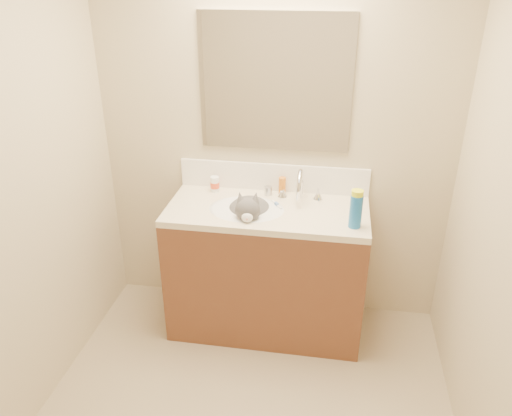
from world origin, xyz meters
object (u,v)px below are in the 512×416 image
(amber_bottle, at_px, (282,186))
(spray_can, at_px, (356,211))
(cat, at_px, (249,214))
(pill_bottle, at_px, (215,184))
(basin, at_px, (247,219))
(vanity_cabinet, at_px, (267,272))
(silver_jar, at_px, (268,191))
(faucet, at_px, (300,188))

(amber_bottle, bearing_deg, spray_can, -39.57)
(cat, bearing_deg, pill_bottle, 133.78)
(basin, relative_size, spray_can, 2.37)
(vanity_cabinet, distance_m, silver_jar, 0.51)
(vanity_cabinet, distance_m, faucet, 0.58)
(vanity_cabinet, relative_size, faucet, 4.29)
(basin, relative_size, amber_bottle, 4.05)
(faucet, bearing_deg, silver_jar, 165.50)
(basin, height_order, cat, cat)
(vanity_cabinet, height_order, spray_can, spray_can)
(cat, height_order, silver_jar, cat)
(cat, xyz_separation_m, silver_jar, (0.08, 0.22, 0.06))
(basin, height_order, amber_bottle, amber_bottle)
(spray_can, bearing_deg, pill_bottle, 158.81)
(vanity_cabinet, relative_size, amber_bottle, 10.80)
(vanity_cabinet, distance_m, amber_bottle, 0.55)
(basin, bearing_deg, amber_bottle, 53.48)
(amber_bottle, relative_size, spray_can, 0.59)
(faucet, relative_size, pill_bottle, 2.81)
(pill_bottle, bearing_deg, silver_jar, 0.40)
(basin, distance_m, amber_bottle, 0.33)
(faucet, distance_m, spray_can, 0.44)
(silver_jar, height_order, amber_bottle, amber_bottle)
(basin, xyz_separation_m, cat, (0.02, 0.00, 0.04))
(cat, bearing_deg, amber_bottle, 48.53)
(basin, bearing_deg, pill_bottle, 138.41)
(cat, xyz_separation_m, spray_can, (0.61, -0.13, 0.13))
(spray_can, bearing_deg, silver_jar, 147.27)
(spray_can, bearing_deg, basin, 169.05)
(cat, relative_size, spray_can, 2.13)
(basin, distance_m, faucet, 0.38)
(pill_bottle, xyz_separation_m, amber_bottle, (0.43, 0.03, 0.01))
(cat, xyz_separation_m, pill_bottle, (-0.26, 0.21, 0.08))
(basin, relative_size, pill_bottle, 4.52)
(faucet, xyz_separation_m, pill_bottle, (-0.54, 0.05, -0.04))
(vanity_cabinet, relative_size, spray_can, 6.33)
(basin, xyz_separation_m, faucet, (0.30, 0.17, 0.16))
(amber_bottle, height_order, spray_can, spray_can)
(vanity_cabinet, bearing_deg, cat, -166.07)
(faucet, relative_size, amber_bottle, 2.52)
(basin, xyz_separation_m, spray_can, (0.63, -0.12, 0.16))
(pill_bottle, relative_size, amber_bottle, 0.90)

